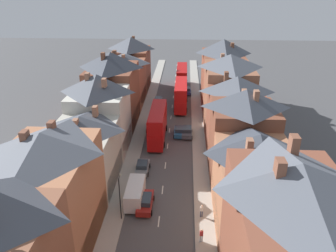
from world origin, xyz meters
The scene contains 19 objects.
pavement_left centered at (-5.10, 38.00, 0.07)m, with size 2.20×104.00×0.14m, color #A8A399.
pavement_right centered at (5.10, 38.00, 0.07)m, with size 2.20×104.00×0.14m, color #A8A399.
centre_line_dashes centered at (0.00, 36.00, 0.01)m, with size 0.14×97.80×0.01m.
terrace_row_left centered at (-10.19, 25.50, 6.05)m, with size 8.00×78.22×13.57m.
terrace_row_right centered at (10.19, 21.94, 6.34)m, with size 8.00×69.38×14.68m.
double_decker_bus_lead centered at (1.79, 47.58, 2.82)m, with size 2.74×10.80×5.30m.
double_decker_bus_mid_street centered at (1.79, 60.48, 2.82)m, with size 2.74×10.80×5.30m.
double_decker_bus_far_approaching centered at (-1.81, 32.54, 2.82)m, with size 2.74×10.80×5.30m.
car_near_silver centered at (-1.80, 14.36, 0.82)m, with size 1.90×4.42×1.61m.
car_parked_left_a centered at (1.80, 34.00, 0.81)m, with size 1.90×3.88×1.61m.
car_parked_right_a centered at (3.10, 33.97, 0.83)m, with size 1.90×4.20×1.66m.
car_parked_left_b centered at (-3.10, 49.07, 0.80)m, with size 1.90×3.81×1.58m.
car_mid_white centered at (-3.10, 22.13, 0.80)m, with size 1.90×3.81×1.58m.
car_far_grey centered at (3.10, 56.33, 0.81)m, with size 1.90×3.99×1.60m.
car_parked_right_b centered at (-3.10, 36.01, 0.85)m, with size 1.90×4.17×1.70m.
delivery_van centered at (-3.10, 15.38, 1.34)m, with size 2.20×5.20×2.41m.
pedestrian_near_right centered at (4.60, 9.02, 1.03)m, with size 0.36×0.22×1.61m.
pedestrian_mid_left centered at (4.78, 12.90, 1.03)m, with size 0.36×0.22×1.61m.
street_lamp centered at (-4.25, 12.28, 3.24)m, with size 0.20×1.12×5.50m.
Camera 1 is at (2.58, -16.84, 24.97)m, focal length 35.00 mm.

